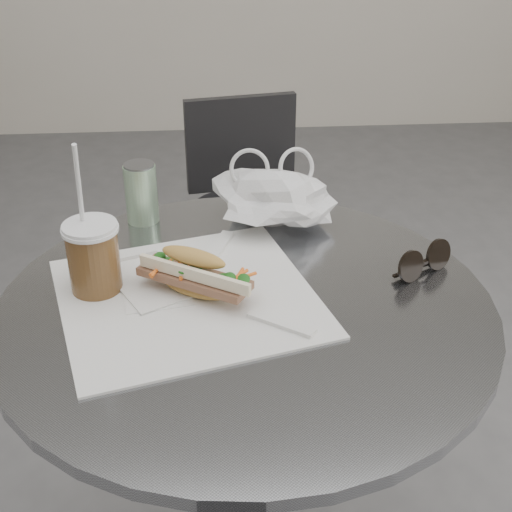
{
  "coord_description": "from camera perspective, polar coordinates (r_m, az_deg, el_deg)",
  "views": [
    {
      "loc": [
        -0.05,
        -0.7,
        1.35
      ],
      "look_at": [
        0.02,
        0.25,
        0.79
      ],
      "focal_mm": 50.0,
      "sensor_mm": 36.0,
      "label": 1
    }
  ],
  "objects": [
    {
      "name": "banh_mi",
      "position": [
        1.09,
        -4.97,
        -1.43
      ],
      "size": [
        0.23,
        0.19,
        0.08
      ],
      "rotation": [
        0.0,
        0.0,
        -0.55
      ],
      "color": "gold",
      "rests_on": "sandwich_paper"
    },
    {
      "name": "napkin_stack",
      "position": [
        1.12,
        -7.97,
        -2.88
      ],
      "size": [
        0.13,
        0.13,
        0.01
      ],
      "color": "white",
      "rests_on": "cafe_table"
    },
    {
      "name": "sandwich_paper",
      "position": [
        1.1,
        -5.51,
        -3.32
      ],
      "size": [
        0.46,
        0.45,
        0.0
      ],
      "primitive_type": "cube",
      "rotation": [
        0.0,
        0.0,
        0.27
      ],
      "color": "white",
      "rests_on": "cafe_table"
    },
    {
      "name": "iced_coffee",
      "position": [
        1.11,
        -12.88,
        -0.06
      ],
      "size": [
        0.09,
        0.09,
        0.25
      ],
      "color": "brown",
      "rests_on": "cafe_table"
    },
    {
      "name": "plastic_bag",
      "position": [
        1.28,
        1.42,
        4.48
      ],
      "size": [
        0.22,
        0.18,
        0.1
      ],
      "primitive_type": null,
      "rotation": [
        0.0,
        0.0,
        0.1
      ],
      "color": "white",
      "rests_on": "cafe_table"
    },
    {
      "name": "drink_can",
      "position": [
        1.31,
        -9.17,
        5.01
      ],
      "size": [
        0.06,
        0.06,
        0.11
      ],
      "color": "#63AA64",
      "rests_on": "cafe_table"
    },
    {
      "name": "sunglasses",
      "position": [
        1.18,
        13.23,
        -0.49
      ],
      "size": [
        0.11,
        0.08,
        0.05
      ],
      "rotation": [
        0.0,
        0.0,
        0.56
      ],
      "color": "black",
      "rests_on": "cafe_table"
    },
    {
      "name": "cafe_table",
      "position": [
        1.26,
        -0.76,
        -14.18
      ],
      "size": [
        0.76,
        0.76,
        0.74
      ],
      "color": "slate",
      "rests_on": "ground"
    },
    {
      "name": "chair_far",
      "position": [
        2.02,
        -0.23,
        0.19
      ],
      "size": [
        0.4,
        0.42,
        0.75
      ],
      "rotation": [
        0.0,
        0.0,
        3.31
      ],
      "color": "#2B2B2E",
      "rests_on": "ground"
    }
  ]
}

